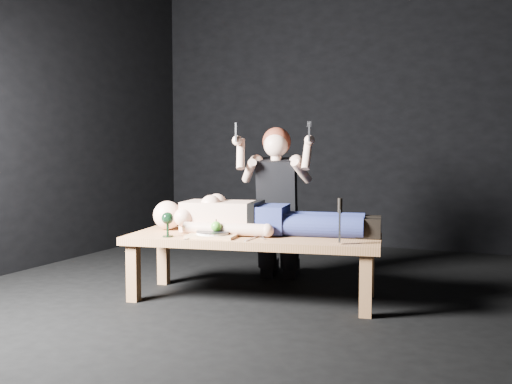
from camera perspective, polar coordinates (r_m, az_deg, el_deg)
ground at (r=3.92m, az=3.76°, el=-11.13°), size 5.00×5.00×0.00m
back_wall at (r=6.21m, az=11.67°, el=8.33°), size 5.00×0.00×5.00m
table at (r=3.92m, az=-0.29°, el=-7.72°), size 1.84×0.94×0.45m
lying_man at (r=3.96m, az=0.88°, el=-2.31°), size 1.88×0.85×0.27m
kneeling_woman at (r=4.46m, az=2.29°, el=-1.03°), size 0.82×0.88×1.26m
serving_tray at (r=3.81m, az=-4.48°, el=-4.49°), size 0.36×0.29×0.02m
plate at (r=3.80m, az=-4.49°, el=-4.22°), size 0.25×0.25×0.02m
apple at (r=3.80m, az=-4.12°, el=-3.56°), size 0.07×0.07×0.07m
goblet at (r=3.84m, az=-9.08°, el=-3.33°), size 0.10×0.10×0.17m
fork_flat at (r=3.79m, az=-6.80°, el=-4.67°), size 0.04×0.19×0.01m
knife_flat at (r=3.69m, az=-0.53°, el=-4.86°), size 0.02×0.19×0.01m
spoon_flat at (r=3.77m, az=0.47°, el=-4.67°), size 0.13×0.15×0.01m
carving_knife at (r=3.52m, az=8.63°, el=-2.99°), size 0.04×0.05×0.29m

